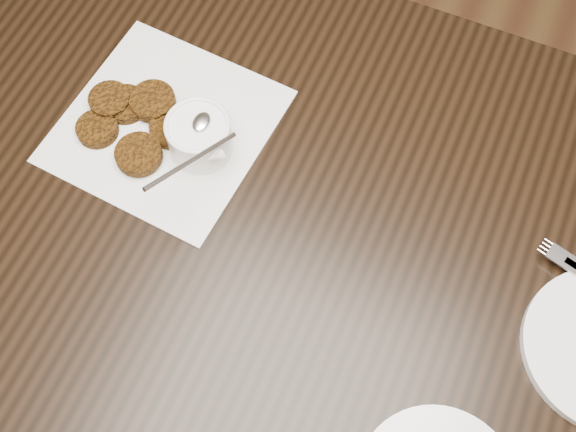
% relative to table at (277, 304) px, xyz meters
% --- Properties ---
extents(floor, '(4.00, 4.00, 0.00)m').
position_rel_table_xyz_m(floor, '(0.03, -0.14, -0.38)').
color(floor, brown).
rests_on(floor, ground).
extents(table, '(1.40, 0.90, 0.75)m').
position_rel_table_xyz_m(table, '(0.00, 0.00, 0.00)').
color(table, black).
rests_on(table, floor).
extents(napkin, '(0.31, 0.31, 0.00)m').
position_rel_table_xyz_m(napkin, '(-0.21, 0.08, 0.38)').
color(napkin, white).
rests_on(napkin, table).
extents(sauce_ramekin, '(0.14, 0.14, 0.13)m').
position_rel_table_xyz_m(sauce_ramekin, '(-0.14, 0.07, 0.44)').
color(sauce_ramekin, white).
rests_on(sauce_ramekin, napkin).
extents(patty_cluster, '(0.26, 0.26, 0.02)m').
position_rel_table_xyz_m(patty_cluster, '(-0.26, 0.07, 0.39)').
color(patty_cluster, '#5C350C').
rests_on(patty_cluster, napkin).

